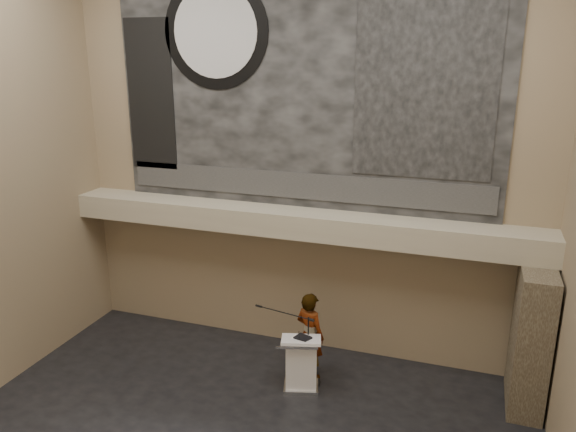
% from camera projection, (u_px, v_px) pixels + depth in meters
% --- Properties ---
extents(wall_back, '(10.00, 0.02, 8.50)m').
position_uv_depth(wall_back, '(301.00, 156.00, 11.50)').
color(wall_back, '#90795B').
rests_on(wall_back, floor).
extents(soffit, '(10.00, 0.80, 0.50)m').
position_uv_depth(soffit, '(294.00, 222.00, 11.51)').
color(soffit, tan).
rests_on(soffit, wall_back).
extents(sprinkler_left, '(0.04, 0.04, 0.06)m').
position_uv_depth(sprinkler_left, '(223.00, 228.00, 12.04)').
color(sprinkler_left, '#B2893D').
rests_on(sprinkler_left, soffit).
extents(sprinkler_right, '(0.04, 0.04, 0.06)m').
position_uv_depth(sprinkler_right, '(386.00, 246.00, 10.96)').
color(sprinkler_right, '#B2893D').
rests_on(sprinkler_right, soffit).
extents(banner, '(8.00, 0.05, 5.00)m').
position_uv_depth(banner, '(301.00, 84.00, 11.06)').
color(banner, black).
rests_on(banner, wall_back).
extents(banner_text_strip, '(7.76, 0.02, 0.55)m').
position_uv_depth(banner_text_strip, '(299.00, 186.00, 11.61)').
color(banner_text_strip, '#303030').
rests_on(banner_text_strip, banner).
extents(banner_clock_rim, '(2.30, 0.02, 2.30)m').
position_uv_depth(banner_clock_rim, '(215.00, 32.00, 11.29)').
color(banner_clock_rim, black).
rests_on(banner_clock_rim, banner).
extents(banner_clock_face, '(1.84, 0.02, 1.84)m').
position_uv_depth(banner_clock_face, '(215.00, 32.00, 11.27)').
color(banner_clock_face, silver).
rests_on(banner_clock_face, banner).
extents(banner_building_print, '(2.60, 0.02, 3.60)m').
position_uv_depth(banner_building_print, '(425.00, 81.00, 10.25)').
color(banner_building_print, black).
rests_on(banner_building_print, banner).
extents(banner_brick_print, '(1.10, 0.02, 3.20)m').
position_uv_depth(banner_brick_print, '(151.00, 95.00, 12.16)').
color(banner_brick_print, black).
rests_on(banner_brick_print, banner).
extents(stone_pier, '(0.60, 1.40, 2.70)m').
position_uv_depth(stone_pier, '(531.00, 339.00, 10.12)').
color(stone_pier, '#413628').
rests_on(stone_pier, floor).
extents(lectern, '(0.86, 0.71, 1.14)m').
position_uv_depth(lectern, '(301.00, 363.00, 10.80)').
color(lectern, silver).
rests_on(lectern, floor).
extents(binder, '(0.35, 0.31, 0.04)m').
position_uv_depth(binder, '(303.00, 338.00, 10.62)').
color(binder, black).
rests_on(binder, lectern).
extents(papers, '(0.24, 0.29, 0.00)m').
position_uv_depth(papers, '(296.00, 338.00, 10.63)').
color(papers, white).
rests_on(papers, lectern).
extents(speaker_person, '(0.78, 0.66, 1.81)m').
position_uv_depth(speaker_person, '(310.00, 335.00, 11.15)').
color(speaker_person, white).
rests_on(speaker_person, floor).
extents(mic_stand, '(1.43, 0.52, 1.44)m').
position_uv_depth(mic_stand, '(306.00, 373.00, 11.10)').
color(mic_stand, black).
rests_on(mic_stand, floor).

